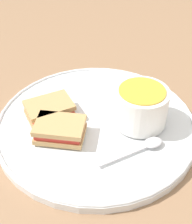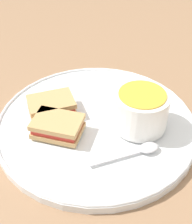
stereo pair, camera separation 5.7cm
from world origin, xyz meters
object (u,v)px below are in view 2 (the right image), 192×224
spoon (143,149)px  soup_bowl (141,110)px  sandwich_half_far (58,126)px  sandwich_half_near (51,106)px

spoon → soup_bowl: bearing=69.7°
soup_bowl → spoon: (0.02, 0.06, -0.03)m
soup_bowl → sandwich_half_far: (0.15, -0.03, -0.02)m
sandwich_half_near → sandwich_half_far: bearing=88.1°
soup_bowl → spoon: bearing=71.0°
soup_bowl → sandwich_half_far: soup_bowl is taller
soup_bowl → sandwich_half_near: (0.14, -0.09, -0.02)m
spoon → sandwich_half_near: 0.19m
soup_bowl → spoon: 0.07m
soup_bowl → sandwich_half_far: bearing=-10.4°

